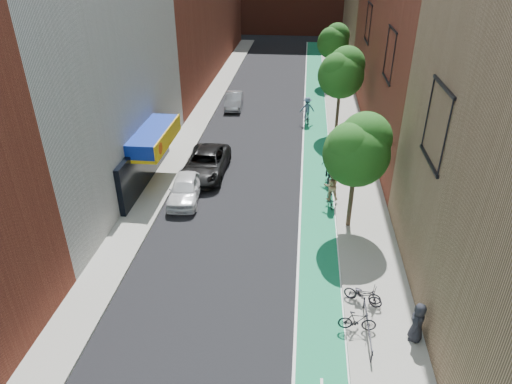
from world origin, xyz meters
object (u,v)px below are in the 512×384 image
(cyclist_lane_mid, at_px, (329,171))
(parked_car_white, at_px, (185,188))
(cyclist_lane_near, at_px, (331,190))
(parked_car_silver, at_px, (234,100))
(cyclist_lane_far, at_px, (307,111))
(parked_car_black, at_px, (206,164))
(pedestrian, at_px, (418,322))

(cyclist_lane_mid, bearing_deg, parked_car_white, 26.27)
(cyclist_lane_near, bearing_deg, parked_car_silver, -72.97)
(cyclist_lane_far, bearing_deg, parked_car_black, 44.58)
(parked_car_white, relative_size, cyclist_lane_far, 1.95)
(parked_car_white, bearing_deg, parked_car_black, 76.15)
(parked_car_black, xyz_separation_m, pedestrian, (10.92, -13.29, 0.22))
(parked_car_silver, distance_m, cyclist_lane_far, 7.45)
(parked_car_white, xyz_separation_m, parked_car_black, (0.56, 3.36, 0.05))
(cyclist_lane_near, bearing_deg, cyclist_lane_mid, -98.96)
(parked_car_black, xyz_separation_m, parked_car_silver, (-0.15, 13.63, -0.10))
(parked_car_silver, relative_size, pedestrian, 2.43)
(parked_car_white, distance_m, parked_car_black, 3.40)
(parked_car_white, bearing_deg, pedestrian, -45.31)
(cyclist_lane_far, bearing_deg, parked_car_silver, -39.41)
(cyclist_lane_far, relative_size, pedestrian, 1.30)
(cyclist_lane_near, bearing_deg, cyclist_lane_far, -92.64)
(parked_car_silver, height_order, pedestrian, pedestrian)
(cyclist_lane_far, xyz_separation_m, pedestrian, (4.39, -23.62, -0.03))
(parked_car_silver, bearing_deg, cyclist_lane_far, -29.63)
(cyclist_lane_far, height_order, pedestrian, cyclist_lane_far)
(cyclist_lane_near, bearing_deg, pedestrian, 96.96)
(parked_car_black, relative_size, cyclist_lane_mid, 2.84)
(parked_car_silver, xyz_separation_m, cyclist_lane_mid, (8.17, -13.87, 0.06))
(parked_car_black, height_order, pedestrian, pedestrian)
(parked_car_silver, height_order, cyclist_lane_near, cyclist_lane_near)
(parked_car_white, distance_m, pedestrian, 15.18)
(parked_car_silver, bearing_deg, parked_car_black, -92.73)
(cyclist_lane_far, bearing_deg, cyclist_lane_near, 83.19)
(parked_car_black, xyz_separation_m, cyclist_lane_mid, (8.02, -0.24, -0.04))
(parked_car_white, height_order, parked_car_black, parked_car_black)
(parked_car_white, xyz_separation_m, pedestrian, (11.48, -9.93, 0.27))
(pedestrian, bearing_deg, cyclist_lane_far, -152.55)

